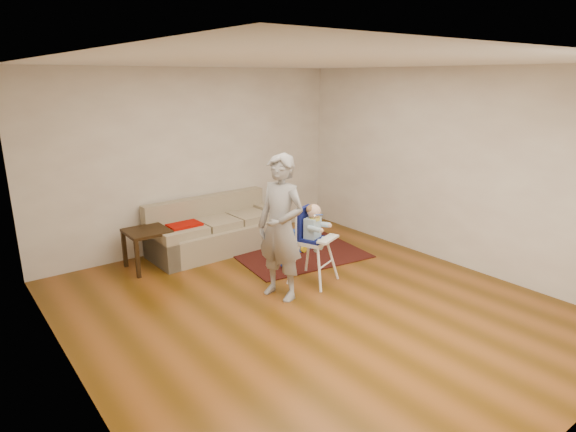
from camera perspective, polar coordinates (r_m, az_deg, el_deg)
ground at (r=5.68m, az=2.49°, el=-10.64°), size 5.50×5.50×0.00m
room_envelope at (r=5.52m, az=-0.80°, el=9.04°), size 5.04×5.52×2.72m
sofa at (r=7.36m, az=-8.40°, el=-1.12°), size 2.06×0.89×0.79m
side_table at (r=6.92m, az=-16.23°, el=-3.78°), size 0.55×0.55×0.55m
area_rug at (r=7.24m, az=1.33°, el=-4.47°), size 1.99×1.59×0.01m
ride_on_toy at (r=7.41m, az=1.82°, el=-2.06°), size 0.47×0.37×0.46m
toy_ball at (r=6.67m, az=-0.37°, el=-5.65°), size 0.13×0.13×0.13m
high_chair at (r=6.14m, az=3.03°, el=-3.43°), size 0.63×0.63×1.04m
adult at (r=5.61m, az=-0.87°, el=-1.41°), size 0.57×0.72×1.73m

